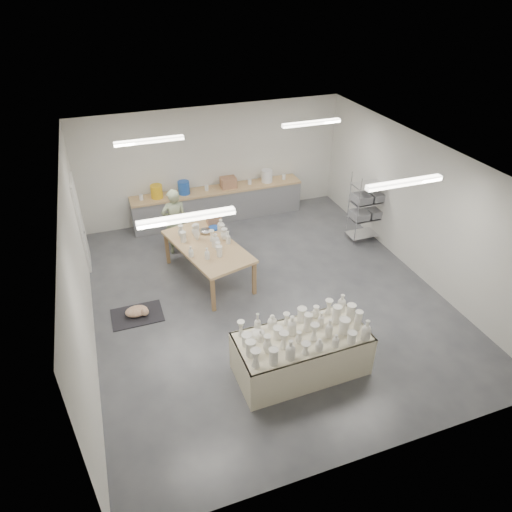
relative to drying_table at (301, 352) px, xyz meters
name	(u,v)px	position (x,y,z in m)	size (l,w,h in m)	color
room	(261,208)	(0.09, 2.25, 1.61)	(8.00, 8.02, 3.00)	#424449
back_counter	(218,203)	(0.18, 5.85, 0.04)	(4.60, 0.60, 1.24)	tan
wire_shelf	(368,206)	(3.39, 3.57, 0.48)	(0.88, 0.48, 1.80)	silver
drying_table	(301,352)	(0.00, 0.00, 0.00)	(2.24, 1.10, 1.16)	olive
work_table	(208,242)	(-0.72, 3.36, 0.41)	(1.67, 2.48, 1.23)	tan
rug	(137,315)	(-2.48, 2.43, -0.43)	(1.00, 0.70, 0.02)	black
cat	(138,311)	(-2.45, 2.41, -0.32)	(0.47, 0.36, 0.19)	white
potter	(175,222)	(-1.21, 4.56, 0.39)	(0.60, 0.40, 1.65)	gray
red_stool	(175,236)	(-1.21, 4.83, -0.17)	(0.33, 0.33, 0.31)	red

